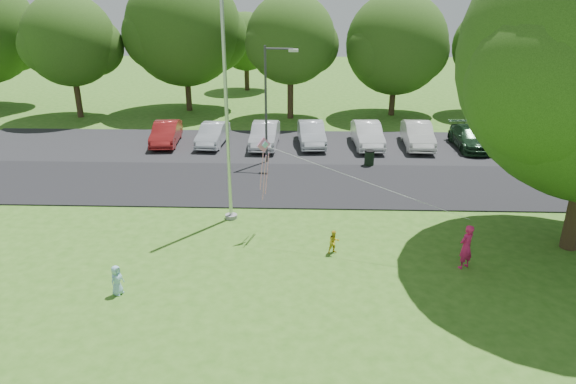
{
  "coord_description": "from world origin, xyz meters",
  "views": [
    {
      "loc": [
        -0.46,
        -14.35,
        8.88
      ],
      "look_at": [
        -1.1,
        4.0,
        1.6
      ],
      "focal_mm": 32.0,
      "sensor_mm": 36.0,
      "label": 1
    }
  ],
  "objects_px": {
    "child_yellow": "(334,242)",
    "child_blue": "(117,280)",
    "flagpole": "(227,120)",
    "street_lamp": "(270,95)",
    "trash_can": "(369,158)",
    "woman": "(466,247)",
    "kite": "(269,158)"
  },
  "relations": [
    {
      "from": "flagpole",
      "to": "child_yellow",
      "type": "height_order",
      "value": "flagpole"
    },
    {
      "from": "trash_can",
      "to": "woman",
      "type": "distance_m",
      "value": 10.97
    },
    {
      "from": "street_lamp",
      "to": "flagpole",
      "type": "bearing_deg",
      "value": -92.71
    },
    {
      "from": "flagpole",
      "to": "woman",
      "type": "bearing_deg",
      "value": -23.91
    },
    {
      "from": "flagpole",
      "to": "kite",
      "type": "height_order",
      "value": "flagpole"
    },
    {
      "from": "woman",
      "to": "child_yellow",
      "type": "distance_m",
      "value": 4.49
    },
    {
      "from": "trash_can",
      "to": "child_yellow",
      "type": "bearing_deg",
      "value": -103.48
    },
    {
      "from": "kite",
      "to": "woman",
      "type": "bearing_deg",
      "value": -57.48
    },
    {
      "from": "woman",
      "to": "flagpole",
      "type": "bearing_deg",
      "value": -58.76
    },
    {
      "from": "child_yellow",
      "to": "child_blue",
      "type": "distance_m",
      "value": 7.45
    },
    {
      "from": "flagpole",
      "to": "child_blue",
      "type": "distance_m",
      "value": 7.39
    },
    {
      "from": "trash_can",
      "to": "child_yellow",
      "type": "height_order",
      "value": "child_yellow"
    },
    {
      "from": "flagpole",
      "to": "trash_can",
      "type": "height_order",
      "value": "flagpole"
    },
    {
      "from": "street_lamp",
      "to": "trash_can",
      "type": "bearing_deg",
      "value": 2.46
    },
    {
      "from": "street_lamp",
      "to": "trash_can",
      "type": "height_order",
      "value": "street_lamp"
    },
    {
      "from": "kite",
      "to": "child_yellow",
      "type": "bearing_deg",
      "value": -70.62
    },
    {
      "from": "woman",
      "to": "child_yellow",
      "type": "height_order",
      "value": "woman"
    },
    {
      "from": "trash_can",
      "to": "woman",
      "type": "bearing_deg",
      "value": -79.38
    },
    {
      "from": "woman",
      "to": "child_blue",
      "type": "bearing_deg",
      "value": -24.65
    },
    {
      "from": "trash_can",
      "to": "kite",
      "type": "relative_size",
      "value": 0.12
    },
    {
      "from": "trash_can",
      "to": "woman",
      "type": "xyz_separation_m",
      "value": [
        2.02,
        -10.78,
        0.36
      ]
    },
    {
      "from": "street_lamp",
      "to": "trash_can",
      "type": "distance_m",
      "value": 6.26
    },
    {
      "from": "trash_can",
      "to": "child_blue",
      "type": "bearing_deg",
      "value": -125.79
    },
    {
      "from": "woman",
      "to": "child_yellow",
      "type": "xyz_separation_m",
      "value": [
        -4.39,
        0.89,
        -0.36
      ]
    },
    {
      "from": "street_lamp",
      "to": "kite",
      "type": "xyz_separation_m",
      "value": [
        0.54,
        -8.7,
        -0.67
      ]
    },
    {
      "from": "flagpole",
      "to": "trash_can",
      "type": "bearing_deg",
      "value": 47.2
    },
    {
      "from": "street_lamp",
      "to": "child_blue",
      "type": "distance_m",
      "value": 14.12
    },
    {
      "from": "kite",
      "to": "street_lamp",
      "type": "bearing_deg",
      "value": 55.87
    },
    {
      "from": "street_lamp",
      "to": "kite",
      "type": "height_order",
      "value": "street_lamp"
    },
    {
      "from": "flagpole",
      "to": "child_blue",
      "type": "height_order",
      "value": "flagpole"
    },
    {
      "from": "flagpole",
      "to": "street_lamp",
      "type": "relative_size",
      "value": 1.6
    },
    {
      "from": "woman",
      "to": "child_blue",
      "type": "xyz_separation_m",
      "value": [
        -11.25,
        -2.02,
        -0.3
      ]
    }
  ]
}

